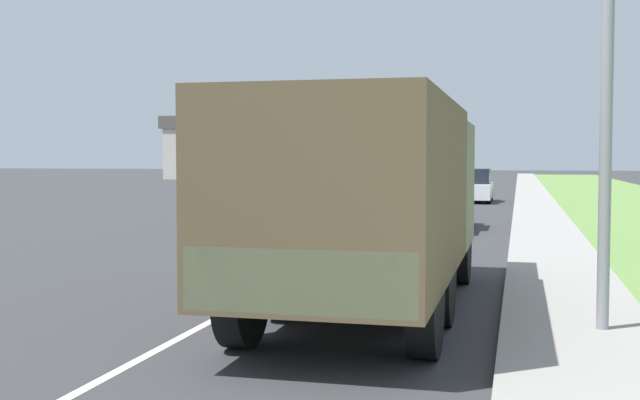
# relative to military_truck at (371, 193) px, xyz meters

# --- Properties ---
(ground_plane) EXTENTS (180.00, 180.00, 0.00)m
(ground_plane) POSITION_rel_military_truck_xyz_m (-1.86, 27.28, -1.61)
(ground_plane) COLOR #38383A
(lane_centre_stripe) EXTENTS (0.12, 120.00, 0.00)m
(lane_centre_stripe) POSITION_rel_military_truck_xyz_m (-1.86, 27.28, -1.61)
(lane_centre_stripe) COLOR silver
(lane_centre_stripe) RESTS_ON ground
(sidewalk_right) EXTENTS (1.80, 120.00, 0.12)m
(sidewalk_right) POSITION_rel_military_truck_xyz_m (2.64, 27.28, -1.55)
(sidewalk_right) COLOR #9E9B93
(sidewalk_right) RESTS_ON ground
(grass_strip_right) EXTENTS (7.00, 120.00, 0.02)m
(grass_strip_right) POSITION_rel_military_truck_xyz_m (7.04, 27.28, -1.60)
(grass_strip_right) COLOR #6B9347
(grass_strip_right) RESTS_ON ground
(military_truck) EXTENTS (2.32, 7.66, 2.78)m
(military_truck) POSITION_rel_military_truck_xyz_m (0.00, 0.00, 0.00)
(military_truck) COLOR #606647
(military_truck) RESTS_ON ground
(car_nearest_ahead) EXTENTS (1.79, 4.12, 1.62)m
(car_nearest_ahead) POSITION_rel_military_truck_xyz_m (-0.40, 12.74, -0.89)
(car_nearest_ahead) COLOR silver
(car_nearest_ahead) RESTS_ON ground
(car_second_ahead) EXTENTS (1.74, 4.11, 1.55)m
(car_second_ahead) POSITION_rel_military_truck_xyz_m (-0.15, 27.20, -0.92)
(car_second_ahead) COLOR silver
(car_second_ahead) RESTS_ON ground
(building_distant) EXTENTS (18.42, 9.20, 5.89)m
(building_distant) POSITION_rel_military_truck_xyz_m (-21.51, 62.76, 1.37)
(building_distant) COLOR beige
(building_distant) RESTS_ON ground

